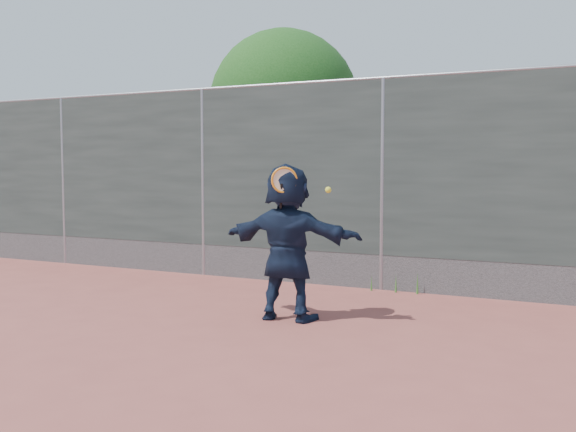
% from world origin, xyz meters
% --- Properties ---
extents(ground, '(80.00, 80.00, 0.00)m').
position_xyz_m(ground, '(0.00, 0.00, 0.00)').
color(ground, '#9E4C42').
rests_on(ground, ground).
extents(player, '(1.69, 0.62, 1.79)m').
position_xyz_m(player, '(-0.43, 1.29, 0.90)').
color(player, '#131F36').
rests_on(player, ground).
extents(fence, '(20.00, 0.06, 3.03)m').
position_xyz_m(fence, '(-0.00, 3.50, 1.58)').
color(fence, '#38423D').
rests_on(fence, ground).
extents(swing_action, '(0.67, 0.17, 0.51)m').
position_xyz_m(swing_action, '(-0.33, 1.09, 1.58)').
color(swing_action, orange).
rests_on(swing_action, ground).
extents(tree_left, '(3.15, 3.00, 4.53)m').
position_xyz_m(tree_left, '(-2.85, 6.55, 2.94)').
color(tree_left, '#382314').
rests_on(tree_left, ground).
extents(weed_clump, '(0.68, 0.07, 0.30)m').
position_xyz_m(weed_clump, '(0.29, 3.38, 0.13)').
color(weed_clump, '#387226').
rests_on(weed_clump, ground).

